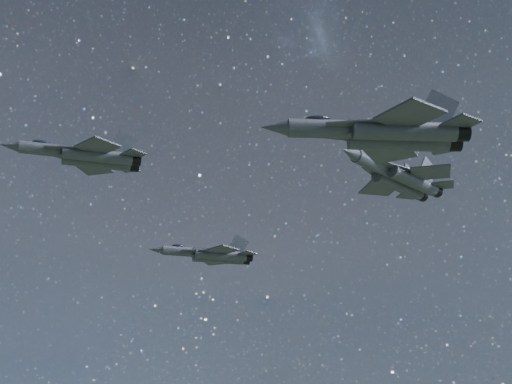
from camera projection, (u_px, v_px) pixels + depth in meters
name	position (u px, v px, depth m)	size (l,w,h in m)	color
jet_lead	(86.00, 156.00, 78.83)	(15.95, 11.09, 4.01)	#373B45
jet_left	(211.00, 255.00, 100.21)	(15.33, 10.58, 3.85)	#373B45
jet_right	(384.00, 133.00, 66.57)	(20.04, 13.32, 5.10)	#373B45
jet_slot	(399.00, 177.00, 83.69)	(18.15, 12.06, 4.62)	#373B45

